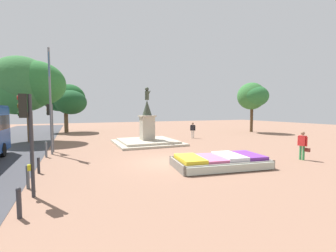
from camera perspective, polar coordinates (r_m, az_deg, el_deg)
name	(u,v)px	position (r m, az deg, el deg)	size (l,w,h in m)	color
ground_plane	(169,162)	(13.25, 0.36, -9.15)	(91.70, 91.70, 0.00)	#8C6651
flower_planter	(221,162)	(12.42, 13.19, -8.80)	(5.22, 3.23, 0.64)	#38281C
statue_monument	(147,136)	(20.42, -5.30, -2.51)	(5.67, 5.67, 5.09)	#B2A893
traffic_light_near_crossing	(27,127)	(8.96, -32.17, -0.17)	(0.42, 0.31, 3.56)	#2D2D33
traffic_light_mid_block	(51,118)	(18.19, -27.67, 1.71)	(0.41, 0.29, 3.47)	#4C5156
banner_pole	(50,98)	(17.16, -27.73, 6.26)	(0.14, 0.67, 7.19)	slate
pedestrian_with_handbag	(303,144)	(15.90, 31.02, -3.90)	(0.29, 0.72, 1.74)	#338C4C
pedestrian_near_planter	(193,129)	(24.39, 6.31, -0.80)	(0.47, 0.41, 1.71)	beige
kerb_bollard_south	(19,202)	(7.78, -33.64, -15.78)	(0.14, 0.14, 0.89)	#2D2D33
kerb_bollard_mid_a	(28,176)	(10.34, -32.05, -10.74)	(0.13, 0.13, 0.94)	#4C5156
kerb_bollard_mid_b	(39,165)	(12.52, -30.02, -8.53)	(0.14, 0.14, 0.79)	#2D2D33
kerb_bollard_north	(46,149)	(16.45, -28.55, -5.17)	(0.15, 0.15, 1.02)	slate
park_tree_far_left	(25,85)	(25.18, -32.62, 8.67)	(6.58, 6.03, 8.03)	brown
park_tree_behind_statue	(66,99)	(33.84, -24.40, 6.18)	(5.67, 5.95, 6.65)	brown
park_tree_far_right	(252,96)	(32.63, 20.65, 7.07)	(3.79, 4.18, 6.76)	#4C3823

